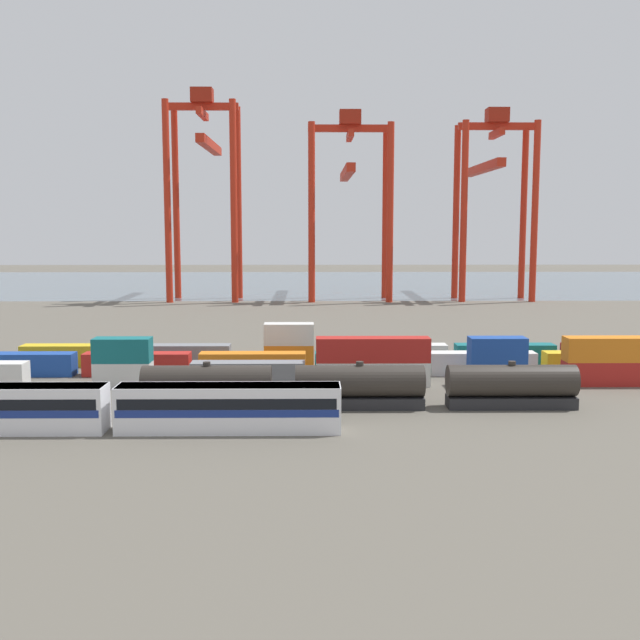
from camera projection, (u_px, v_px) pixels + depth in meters
ground_plane at (321, 329)px, 125.55m from camera, size 420.00×420.00×0.00m
harbour_water at (317, 283)px, 226.84m from camera, size 400.00×110.00×0.01m
passenger_train at (111, 406)px, 62.54m from camera, size 37.98×3.14×3.90m
freight_tank_row at (360, 386)px, 70.67m from camera, size 40.51×2.97×4.43m
shipping_container_1 at (123, 374)px, 80.48m from camera, size 6.04×2.44×2.60m
shipping_container_2 at (123, 350)px, 80.15m from camera, size 6.04×2.44×2.60m
shipping_container_3 at (248, 374)px, 80.63m from camera, size 12.10×2.44×2.60m
shipping_container_4 at (373, 374)px, 80.79m from camera, size 12.10×2.44×2.60m
shipping_container_5 at (373, 350)px, 80.47m from camera, size 12.10×2.44×2.60m
shipping_container_6 at (497, 373)px, 80.95m from camera, size 6.04×2.44×2.60m
shipping_container_7 at (497, 349)px, 80.63m from camera, size 6.04×2.44×2.60m
shipping_container_8 at (620, 373)px, 81.11m from camera, size 12.10×2.44×2.60m
shipping_container_9 at (621, 349)px, 80.79m from camera, size 12.10×2.44×2.60m
shipping_container_11 at (21, 364)px, 86.19m from camera, size 12.10×2.44×2.60m
shipping_container_12 at (137, 364)px, 86.35m from camera, size 12.10×2.44×2.60m
shipping_container_13 at (253, 364)px, 86.51m from camera, size 12.10×2.44×2.60m
shipping_container_14 at (368, 364)px, 86.67m from camera, size 12.10×2.44×2.60m
shipping_container_15 at (482, 363)px, 86.82m from camera, size 12.10×2.44×2.60m
shipping_container_16 at (596, 363)px, 86.98m from camera, size 12.10×2.44×2.60m
shipping_container_17 at (72, 355)px, 92.12m from camera, size 12.10×2.44×2.60m
shipping_container_18 at (181, 355)px, 92.27m from camera, size 12.10×2.44×2.60m
shipping_container_19 at (289, 355)px, 92.43m from camera, size 6.04×2.44×2.60m
shipping_container_20 at (289, 334)px, 92.11m from camera, size 6.04×2.44×2.60m
shipping_container_21 at (397, 355)px, 92.59m from camera, size 12.10×2.44×2.60m
shipping_container_22 at (505, 355)px, 92.75m from camera, size 12.10×2.44×2.60m
shipping_container_23 at (612, 354)px, 92.91m from camera, size 12.10×2.44×2.60m
gantry_crane_west at (205, 173)px, 173.19m from camera, size 16.20×33.69×47.56m
gantry_crane_central at (349, 187)px, 174.84m from camera, size 19.00×38.11×42.82m
gantry_crane_east at (492, 185)px, 175.04m from camera, size 17.47×36.61×43.33m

